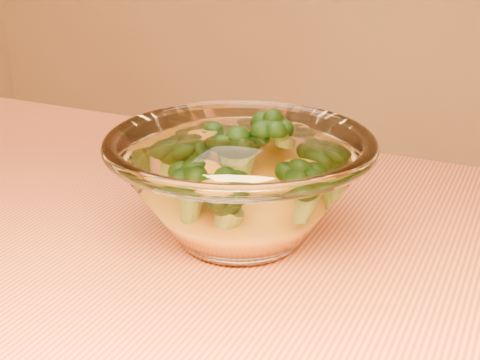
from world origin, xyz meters
The scene contains 3 objects.
glass_bowl centered at (0.09, 0.12, 0.80)m, with size 0.23×0.23×0.10m.
cheese_sauce centered at (0.09, 0.12, 0.78)m, with size 0.13×0.13×0.04m, color orange.
broccoli_heap centered at (0.08, 0.13, 0.82)m, with size 0.15×0.15×0.08m.
Camera 1 is at (0.31, -0.36, 1.02)m, focal length 50.00 mm.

